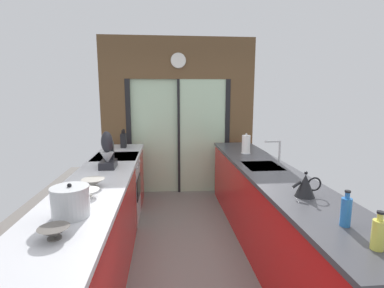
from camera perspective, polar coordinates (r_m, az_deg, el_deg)
ground_plane at (r=3.72m, az=-1.06°, el=-18.43°), size 5.04×7.60×0.02m
back_wall_unit at (r=5.08m, az=-2.66°, el=7.22°), size 2.64×0.12×2.70m
left_counter_run at (r=3.15m, az=-17.71°, el=-14.73°), size 0.62×3.80×0.92m
right_counter_run at (r=3.44m, az=15.00°, el=-12.54°), size 0.62×3.80×0.92m
sink_faucet at (r=3.53m, az=16.36°, el=-0.95°), size 0.19×0.02×0.30m
oven_range at (r=4.18m, az=-14.44°, el=-8.56°), size 0.60×0.60×0.92m
mixing_bowl_near at (r=1.93m, az=-25.42°, el=-15.40°), size 0.18×0.18×0.07m
mixing_bowl_mid at (r=2.55m, az=-20.07°, el=-9.02°), size 0.22×0.22×0.06m
mixing_bowl_far at (r=2.78m, az=-18.79°, el=-7.21°), size 0.21×0.21×0.08m
knife_block at (r=4.67m, az=-13.28°, el=0.69°), size 0.08×0.14×0.29m
stand_mixer at (r=3.42m, az=-16.20°, el=-1.87°), size 0.17×0.27×0.42m
stock_pot at (r=2.18m, az=-22.71°, el=-10.37°), size 0.26×0.26×0.24m
kettle at (r=2.56m, az=21.35°, el=-7.56°), size 0.25×0.16×0.21m
soap_bottle_near at (r=1.91m, az=32.70°, el=-14.58°), size 0.07×0.07×0.22m
soap_bottle_far at (r=2.12m, az=27.95°, el=-11.54°), size 0.06×0.06×0.23m
paper_towel_roll at (r=4.15m, az=10.55°, el=-0.11°), size 0.14×0.14×0.29m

